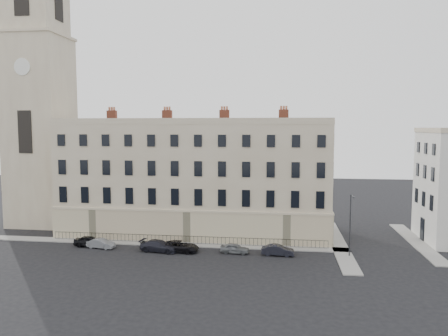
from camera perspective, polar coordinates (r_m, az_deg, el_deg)
The scene contains 14 objects.
ground at distance 49.82m, azimuth 0.53°, elevation -11.77°, with size 160.00×160.00×0.00m, color black.
terrace at distance 60.80m, azimuth -3.67°, elevation -1.42°, with size 36.22×12.22×17.00m.
church_tower at distance 71.06m, azimuth -22.96°, elevation 8.16°, with size 8.00×8.13×44.00m.
pavement_terrace at distance 56.51m, azimuth -9.09°, elevation -9.69°, with size 48.00×2.00×0.12m, color gray.
pavement_east_return at distance 57.60m, azimuth 14.68°, elevation -9.51°, with size 2.00×24.00×0.12m, color gray.
pavement_adjacent at distance 61.53m, azimuth 23.83°, elevation -8.84°, with size 2.00×20.00×0.12m, color gray.
railings at distance 55.78m, azimuth -4.99°, elevation -9.32°, with size 35.00×0.04×0.96m.
car_a at distance 56.89m, azimuth -17.14°, elevation -9.14°, with size 1.55×3.84×1.31m, color black.
car_b at distance 55.80m, azimuth -15.76°, elevation -9.48°, with size 1.21×3.48×1.15m, color slate.
car_c at distance 52.91m, azimuth -8.46°, elevation -10.04°, with size 1.89×4.65×1.35m, color black.
car_d at distance 52.57m, azimuth -5.82°, elevation -10.15°, with size 2.11×4.58×1.27m, color black.
car_e at distance 51.70m, azimuth 1.43°, elevation -10.45°, with size 1.37×3.40×1.16m, color slate.
car_f at distance 51.22m, azimuth 7.04°, elevation -10.61°, with size 1.30×3.73×1.23m, color black.
streetlamp at distance 51.42m, azimuth 16.18°, elevation -6.87°, with size 0.30×1.55×7.16m.
Camera 1 is at (5.82, -47.25, 14.68)m, focal length 35.00 mm.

